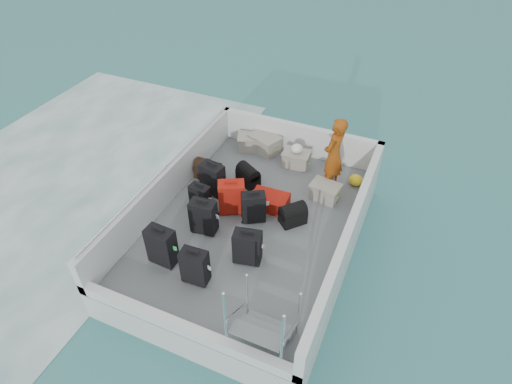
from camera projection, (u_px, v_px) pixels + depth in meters
ground at (253, 245)px, 8.17m from camera, size 160.00×160.00×0.00m
wake_foam at (58, 182)px, 9.64m from camera, size 10.00×10.00×0.00m
ferry_hull at (253, 234)px, 7.97m from camera, size 3.60×5.00×0.60m
deck at (253, 223)px, 7.77m from camera, size 3.30×4.70×0.02m
deck_fittings at (264, 224)px, 7.20m from camera, size 3.60×5.00×0.90m
suitcase_0 at (162, 247)px, 6.83m from camera, size 0.47×0.28×0.71m
suitcase_1 at (200, 198)px, 7.85m from camera, size 0.39×0.26×0.56m
suitcase_2 at (213, 179)px, 8.21m from camera, size 0.50×0.36×0.65m
suitcase_3 at (195, 267)px, 6.56m from camera, size 0.43×0.27×0.63m
suitcase_4 at (204, 217)px, 7.39m from camera, size 0.47×0.30×0.65m
suitcase_5 at (232, 197)px, 7.79m from camera, size 0.55×0.47×0.66m
suitcase_6 at (247, 247)px, 6.88m from camera, size 0.49×0.35×0.62m
suitcase_7 at (253, 208)px, 7.63m from camera, size 0.49×0.42×0.59m
suitcase_8 at (270, 201)px, 8.01m from camera, size 0.70×0.48×0.27m
duffel_0 at (208, 171)px, 8.67m from camera, size 0.53×0.32×0.32m
duffel_1 at (248, 177)px, 8.53m from camera, size 0.56×0.49×0.32m
duffel_2 at (293, 216)px, 7.67m from camera, size 0.53×0.54×0.32m
crate_0 at (251, 143)px, 9.46m from camera, size 0.63×0.54×0.32m
crate_1 at (265, 144)px, 9.38m from camera, size 0.73×0.63×0.37m
crate_2 at (296, 159)px, 8.99m from camera, size 0.54×0.39×0.32m
crate_3 at (325, 192)px, 8.18m from camera, size 0.56×0.43×0.31m
yellow_bag at (356, 180)px, 8.53m from camera, size 0.28×0.26×0.22m
white_bag at (297, 150)px, 8.83m from camera, size 0.24×0.24×0.18m
passenger at (334, 155)px, 8.05m from camera, size 0.50×0.64×1.54m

